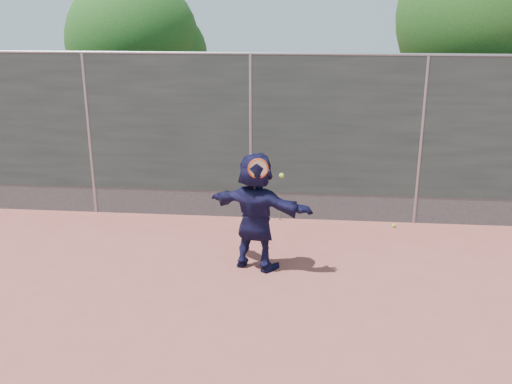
{
  "coord_description": "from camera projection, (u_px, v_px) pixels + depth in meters",
  "views": [
    {
      "loc": [
        1.08,
        -6.49,
        3.73
      ],
      "look_at": [
        0.31,
        1.36,
        1.19
      ],
      "focal_mm": 40.0,
      "sensor_mm": 36.0,
      "label": 1
    }
  ],
  "objects": [
    {
      "name": "tree_right",
      "position": [
        496.0,
        21.0,
        11.34
      ],
      "size": [
        3.78,
        3.6,
        5.39
      ],
      "color": "#382314",
      "rests_on": "ground"
    },
    {
      "name": "tree_left",
      "position": [
        140.0,
        45.0,
        12.96
      ],
      "size": [
        3.15,
        3.0,
        4.53
      ],
      "color": "#382314",
      "rests_on": "ground"
    },
    {
      "name": "fence",
      "position": [
        251.0,
        134.0,
        10.23
      ],
      "size": [
        20.0,
        0.06,
        3.03
      ],
      "color": "#38423D",
      "rests_on": "ground"
    },
    {
      "name": "ball_ground",
      "position": [
        394.0,
        225.0,
        10.2
      ],
      "size": [
        0.07,
        0.07,
        0.07
      ],
      "primitive_type": "sphere",
      "color": "#ADDC30",
      "rests_on": "ground"
    },
    {
      "name": "swing_action",
      "position": [
        260.0,
        170.0,
        7.98
      ],
      "size": [
        0.51,
        0.13,
        0.51
      ],
      "color": "#D94514",
      "rests_on": "ground"
    },
    {
      "name": "ground",
      "position": [
        222.0,
        310.0,
        7.4
      ],
      "size": [
        80.0,
        80.0,
        0.0
      ],
      "primitive_type": "plane",
      "color": "#9E4C42",
      "rests_on": "ground"
    },
    {
      "name": "player",
      "position": [
        256.0,
        211.0,
        8.38
      ],
      "size": [
        1.73,
        1.09,
        1.78
      ],
      "primitive_type": "imported",
      "rotation": [
        0.0,
        0.0,
        2.77
      ],
      "color": "#151437",
      "rests_on": "ground"
    },
    {
      "name": "weed_clump",
      "position": [
        266.0,
        213.0,
        10.53
      ],
      "size": [
        0.68,
        0.07,
        0.3
      ],
      "color": "#387226",
      "rests_on": "ground"
    }
  ]
}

